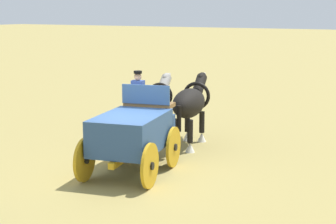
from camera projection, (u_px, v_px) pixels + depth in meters
ground_plane at (131, 174)px, 14.93m from camera, size 220.00×220.00×0.00m
show_wagon at (133, 132)px, 14.87m from camera, size 5.49×2.45×2.64m
draft_horse_near at (152, 104)px, 18.24m from camera, size 3.12×1.27×2.17m
draft_horse_off at (190, 104)px, 17.83m from camera, size 3.12×1.32×2.24m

